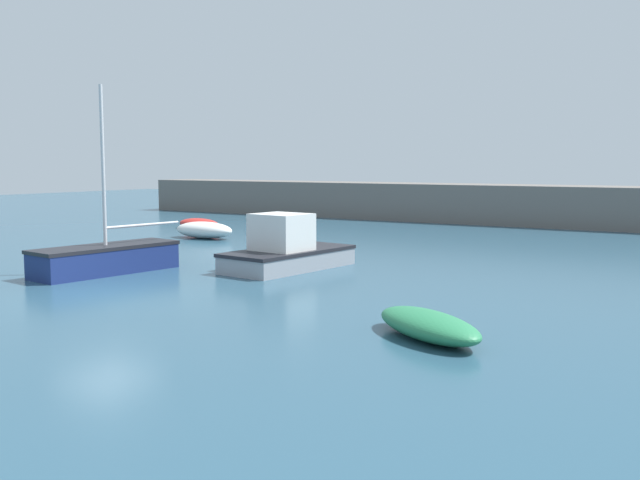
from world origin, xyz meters
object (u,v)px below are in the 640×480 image
at_px(mooring_buoy_red, 260,227).
at_px(rowboat_white_midwater, 204,230).
at_px(rowboat_blue_near, 199,224).
at_px(open_tender_yellow, 428,325).
at_px(cabin_cruiser_white, 286,250).
at_px(mooring_buoy_white, 277,242).
at_px(sailboat_tall_mast, 106,258).

bearing_deg(mooring_buoy_red, rowboat_white_midwater, -92.72).
bearing_deg(mooring_buoy_red, rowboat_blue_near, -169.14).
distance_m(rowboat_white_midwater, open_tender_yellow, 21.64).
xyz_separation_m(rowboat_white_midwater, rowboat_blue_near, (-3.55, 3.59, -0.11)).
bearing_deg(rowboat_blue_near, mooring_buoy_red, -160.04).
bearing_deg(cabin_cruiser_white, mooring_buoy_white, 44.63).
bearing_deg(open_tender_yellow, rowboat_white_midwater, -4.05).
bearing_deg(rowboat_blue_near, open_tender_yellow, 151.19).
bearing_deg(mooring_buoy_red, mooring_buoy_white, -47.75).
bearing_deg(rowboat_white_midwater, rowboat_blue_near, -46.45).
height_order(rowboat_white_midwater, open_tender_yellow, rowboat_white_midwater).
distance_m(rowboat_blue_near, mooring_buoy_white, 10.24).
height_order(rowboat_white_midwater, mooring_buoy_white, rowboat_white_midwater).
distance_m(open_tender_yellow, mooring_buoy_red, 24.29).
relative_size(cabin_cruiser_white, mooring_buoy_red, 11.42).
distance_m(open_tender_yellow, mooring_buoy_white, 16.59).
relative_size(sailboat_tall_mast, rowboat_blue_near, 2.00).
relative_size(cabin_cruiser_white, mooring_buoy_white, 9.38).
bearing_deg(rowboat_blue_near, sailboat_tall_mast, 129.85).
bearing_deg(sailboat_tall_mast, cabin_cruiser_white, 137.44).
distance_m(rowboat_white_midwater, mooring_buoy_white, 5.57).
height_order(open_tender_yellow, sailboat_tall_mast, sailboat_tall_mast).
bearing_deg(mooring_buoy_red, sailboat_tall_mast, -72.93).
relative_size(open_tender_yellow, mooring_buoy_white, 6.08).
xyz_separation_m(rowboat_white_midwater, mooring_buoy_white, (5.39, -1.40, -0.13)).
bearing_deg(sailboat_tall_mast, rowboat_blue_near, -142.29).
height_order(rowboat_white_midwater, sailboat_tall_mast, sailboat_tall_mast).
height_order(rowboat_blue_near, cabin_cruiser_white, cabin_cruiser_white).
relative_size(open_tender_yellow, cabin_cruiser_white, 0.65).
relative_size(rowboat_blue_near, mooring_buoy_white, 5.59).
bearing_deg(rowboat_white_midwater, sailboat_tall_mast, 113.38).
bearing_deg(mooring_buoy_red, open_tender_yellow, -44.71).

